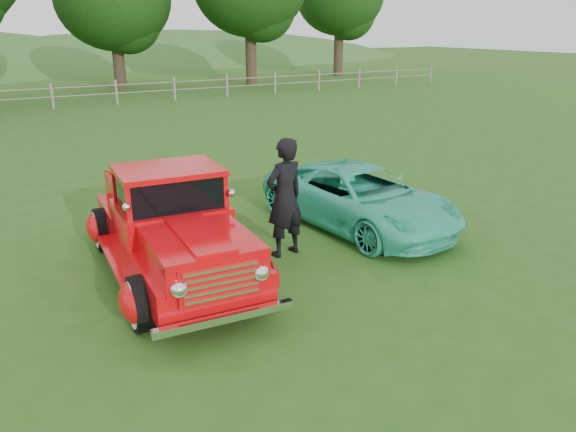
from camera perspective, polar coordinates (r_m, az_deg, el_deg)
ground at (r=8.65m, az=-0.12°, el=-7.22°), size 140.00×140.00×0.00m
fence_line at (r=29.15m, az=-22.85°, el=11.19°), size 48.00×0.12×1.20m
red_pickup at (r=8.95m, az=-11.81°, el=-1.17°), size 2.49×5.09×1.78m
teal_sedan at (r=11.05m, az=7.30°, el=1.87°), size 2.41×4.48×1.20m
man at (r=9.48m, az=-0.34°, el=1.86°), size 0.82×0.61×2.05m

